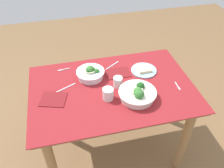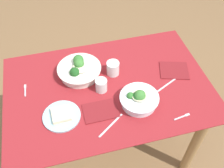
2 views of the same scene
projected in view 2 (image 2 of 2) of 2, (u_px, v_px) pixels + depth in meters
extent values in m
plane|color=brown|center=(109.00, 146.00, 2.18)|extent=(6.00, 6.00, 0.00)
cube|color=maroon|center=(108.00, 87.00, 1.60)|extent=(1.26, 0.84, 0.01)
cube|color=#9E7547|center=(108.00, 89.00, 1.61)|extent=(1.22, 0.82, 0.02)
cylinder|color=#9E7547|center=(160.00, 78.00, 2.19)|extent=(0.07, 0.07, 0.75)
cylinder|color=#9E7547|center=(33.00, 103.00, 2.02)|extent=(0.07, 0.07, 0.75)
cylinder|color=#9E7547|center=(195.00, 144.00, 1.78)|extent=(0.07, 0.07, 0.75)
cylinder|color=white|center=(139.00, 101.00, 1.49)|extent=(0.20, 0.20, 0.05)
cylinder|color=white|center=(139.00, 97.00, 1.47)|extent=(0.23, 0.23, 0.01)
sphere|color=#1E511E|center=(141.00, 94.00, 1.47)|extent=(0.05, 0.05, 0.05)
sphere|color=#3D7A33|center=(140.00, 96.00, 1.45)|extent=(0.07, 0.07, 0.07)
sphere|color=#1E511E|center=(138.00, 97.00, 1.46)|extent=(0.06, 0.06, 0.06)
sphere|color=#33702D|center=(130.00, 96.00, 1.46)|extent=(0.04, 0.04, 0.04)
sphere|color=#1E511E|center=(137.00, 98.00, 1.45)|extent=(0.04, 0.04, 0.04)
cylinder|color=beige|center=(139.00, 96.00, 1.46)|extent=(0.09, 0.09, 0.01)
cylinder|color=silver|center=(80.00, 72.00, 1.64)|extent=(0.25, 0.25, 0.05)
cylinder|color=silver|center=(79.00, 68.00, 1.62)|extent=(0.28, 0.28, 0.01)
sphere|color=#3D7A33|center=(79.00, 64.00, 1.62)|extent=(0.07, 0.07, 0.07)
sphere|color=#1E511E|center=(75.00, 72.00, 1.58)|extent=(0.06, 0.06, 0.06)
sphere|color=#33702D|center=(78.00, 60.00, 1.64)|extent=(0.07, 0.07, 0.07)
cylinder|color=beige|center=(80.00, 67.00, 1.61)|extent=(0.10, 0.10, 0.01)
cylinder|color=#99C6D1|center=(62.00, 116.00, 1.45)|extent=(0.21, 0.21, 0.01)
cube|color=beige|center=(61.00, 114.00, 1.43)|extent=(0.11, 0.11, 0.02)
cylinder|color=silver|center=(113.00, 68.00, 1.64)|extent=(0.08, 0.08, 0.09)
cylinder|color=silver|center=(101.00, 85.00, 1.55)|extent=(0.07, 0.07, 0.08)
cube|color=#B7B7BC|center=(25.00, 92.00, 1.56)|extent=(0.01, 0.07, 0.00)
cube|color=#B7B7BC|center=(25.00, 86.00, 1.59)|extent=(0.01, 0.03, 0.00)
cube|color=#B7B7BC|center=(180.00, 118.00, 1.44)|extent=(0.07, 0.02, 0.00)
cube|color=#B7B7BC|center=(187.00, 115.00, 1.46)|extent=(0.03, 0.02, 0.00)
cube|color=#B7B7BC|center=(111.00, 125.00, 1.41)|extent=(0.16, 0.12, 0.00)
cube|color=#B7B7BC|center=(168.00, 84.00, 1.61)|extent=(0.19, 0.10, 0.00)
cube|color=maroon|center=(174.00, 70.00, 1.68)|extent=(0.22, 0.20, 0.01)
cube|color=maroon|center=(101.00, 111.00, 1.47)|extent=(0.20, 0.14, 0.01)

